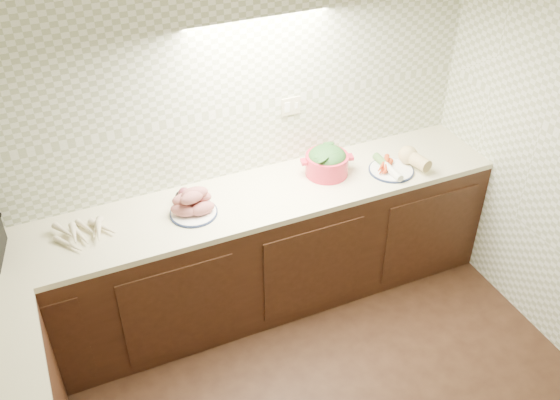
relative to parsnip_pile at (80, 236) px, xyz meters
name	(u,v)px	position (x,y,z in m)	size (l,w,h in m)	color
room	(357,263)	(0.90, -1.51, 0.70)	(3.60, 3.60, 2.60)	black
counter	(165,385)	(0.22, -0.83, -0.48)	(3.60, 3.60, 0.90)	black
parsnip_pile	(80,236)	(0.00, 0.00, 0.00)	(0.34, 0.26, 0.07)	#F3E3C1
sweet_potato_plate	(193,204)	(0.67, -0.02, 0.04)	(0.30, 0.29, 0.17)	#162142
onion_bowl	(186,196)	(0.67, 0.11, 0.01)	(0.14, 0.14, 0.11)	black
dutch_oven	(327,161)	(1.61, 0.04, 0.07)	(0.35, 0.34, 0.20)	red
veg_plate	(399,161)	(2.08, -0.09, 0.02)	(0.36, 0.32, 0.14)	#162142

